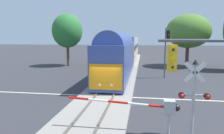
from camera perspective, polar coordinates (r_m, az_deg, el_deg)
ground_plane at (r=17.60m, az=-1.62°, el=-8.01°), size 220.00×220.00×0.00m
road_centre_stripe at (r=17.60m, az=-1.62°, el=-8.00°), size 44.00×0.20×0.01m
railway_track at (r=17.58m, az=-1.62°, el=-7.71°), size 4.40×80.00×0.32m
commuter_train at (r=35.82m, az=3.74°, el=4.79°), size 3.04×41.43×5.16m
crossing_gate_near at (r=10.89m, az=12.05°, el=-10.71°), size 5.77×0.40×1.81m
crossing_signal_mast at (r=10.19m, az=21.51°, el=-6.69°), size 1.36×0.44×3.94m
traffic_signal_far_side at (r=25.57m, az=14.70°, el=5.88°), size 0.53×0.38×5.97m
oak_behind_train at (r=36.37m, az=-12.14°, el=9.62°), size 5.08×5.08×8.77m
oak_far_right at (r=36.95m, az=20.16°, el=9.18°), size 7.19×7.19×8.63m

